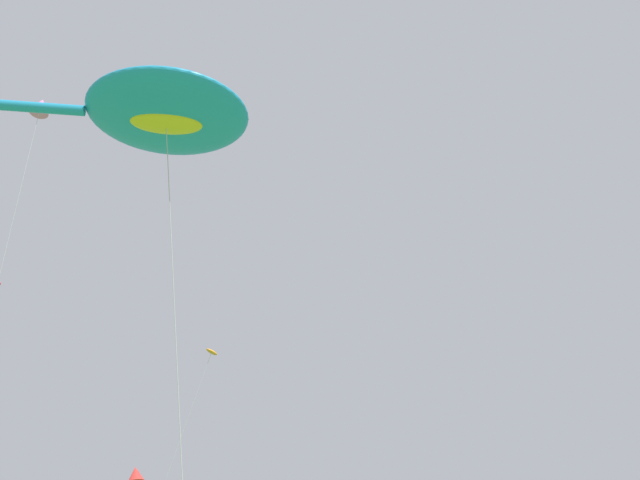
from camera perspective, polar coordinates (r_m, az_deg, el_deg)
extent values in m
ellipsoid|color=#1E8CBF|center=(22.81, -12.39, 10.12)|extent=(6.40, 5.96, 0.93)
ellipsoid|color=yellow|center=(22.54, -12.52, 9.32)|extent=(2.43, 1.91, 0.34)
cylinder|color=#B2B2B7|center=(19.44, -11.61, -11.32)|extent=(3.16, 1.12, 15.81)
cone|color=red|center=(32.78, -14.91, -18.13)|extent=(1.11, 1.16, 0.84)
ellipsoid|color=orange|center=(34.27, -8.89, -9.07)|extent=(0.89, 0.80, 0.35)
cone|color=pink|center=(36.25, -21.97, 10.18)|extent=(0.99, 0.95, 0.87)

